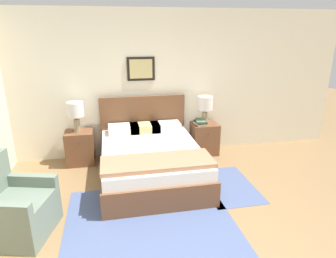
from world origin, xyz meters
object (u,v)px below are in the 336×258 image
(nightstand_near_window, at_px, (80,147))
(table_lamp_by_door, at_px, (205,105))
(table_lamp_near_window, at_px, (75,111))
(nightstand_by_door, at_px, (204,138))
(bed, at_px, (151,160))
(armchair, at_px, (14,210))

(nightstand_near_window, bearing_deg, table_lamp_by_door, 0.52)
(table_lamp_near_window, xyz_separation_m, table_lamp_by_door, (2.27, 0.00, 0.00))
(nightstand_by_door, height_order, table_lamp_by_door, table_lamp_by_door)
(bed, height_order, nightstand_near_window, bed)
(armchair, relative_size, nightstand_by_door, 1.56)
(bed, bearing_deg, table_lamp_near_window, 145.54)
(nightstand_near_window, relative_size, table_lamp_near_window, 1.15)
(bed, height_order, table_lamp_near_window, bed)
(nightstand_by_door, distance_m, table_lamp_near_window, 2.37)
(armchair, distance_m, nightstand_by_door, 3.39)
(bed, bearing_deg, nightstand_near_window, 145.83)
(nightstand_by_door, height_order, table_lamp_near_window, table_lamp_near_window)
(table_lamp_near_window, bearing_deg, nightstand_near_window, -49.51)
(table_lamp_near_window, bearing_deg, armchair, -106.99)
(bed, distance_m, table_lamp_near_window, 1.54)
(bed, xyz_separation_m, table_lamp_by_door, (1.13, 0.79, 0.65))
(armchair, xyz_separation_m, table_lamp_near_window, (0.57, 1.86, 0.63))
(nightstand_near_window, xyz_separation_m, nightstand_by_door, (2.26, 0.00, 0.00))
(bed, xyz_separation_m, nightstand_by_door, (1.13, 0.77, -0.01))
(bed, bearing_deg, nightstand_by_door, 34.17)
(table_lamp_by_door, bearing_deg, bed, -144.97)
(armchair, distance_m, nightstand_near_window, 1.93)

